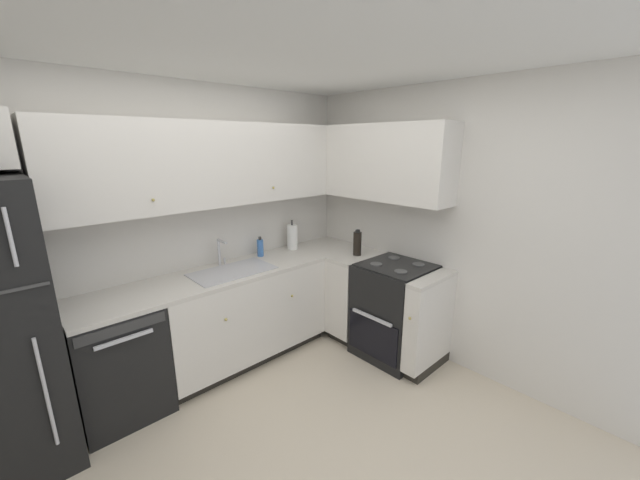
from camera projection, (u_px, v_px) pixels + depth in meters
name	position (u px, v px, depth m)	size (l,w,h in m)	color
ground_plane	(299.00, 466.00, 2.33)	(3.58, 3.22, 0.02)	beige
wall_back	(177.00, 232.00, 3.16)	(3.68, 0.05, 2.50)	silver
wall_right	(455.00, 231.00, 3.20)	(0.05, 3.32, 2.50)	silver
ceiling	(291.00, 25.00, 1.67)	(3.68, 3.32, 0.05)	white
dishwasher	(118.00, 360.00, 2.71)	(0.60, 0.63, 0.86)	black
lower_cabinets_back	(243.00, 314.00, 3.42)	(1.55, 0.62, 0.86)	silver
countertop_back	(241.00, 270.00, 3.30)	(2.75, 0.60, 0.04)	beige
lower_cabinets_right	(377.00, 305.00, 3.61)	(0.62, 1.08, 0.86)	silver
countertop_right	(378.00, 263.00, 3.49)	(0.60, 1.08, 0.03)	beige
oven_range	(395.00, 309.00, 3.47)	(0.68, 0.62, 1.05)	black
upper_cabinets_back	(209.00, 165.00, 3.05)	(2.43, 0.34, 0.70)	silver
upper_cabinets_right	(373.00, 162.00, 3.50)	(0.32, 1.61, 0.70)	silver
sink	(233.00, 276.00, 3.22)	(0.71, 0.40, 0.10)	#B7B7BC
faucet	(220.00, 250.00, 3.32)	(0.07, 0.16, 0.25)	silver
soap_bottle	(260.00, 248.00, 3.62)	(0.06, 0.06, 0.20)	#3F72BF
paper_towel_roll	(292.00, 237.00, 3.86)	(0.11, 0.11, 0.32)	white
oil_bottle	(357.00, 243.00, 3.65)	(0.08, 0.08, 0.26)	black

